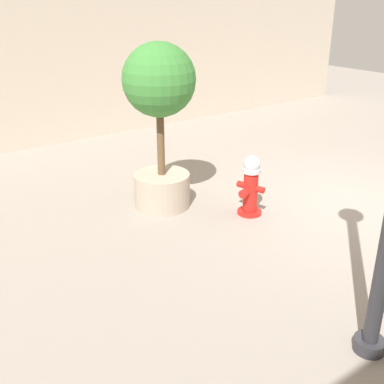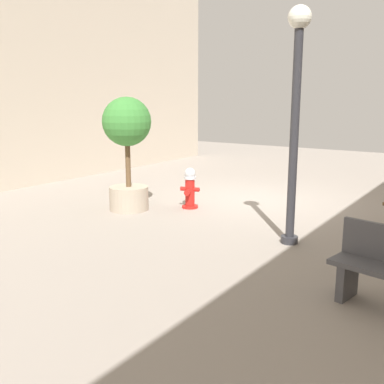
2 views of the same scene
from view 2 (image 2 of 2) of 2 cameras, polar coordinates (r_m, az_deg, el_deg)
name	(u,v)px [view 2 (image 2 of 2)]	position (r m, az deg, el deg)	size (l,w,h in m)	color
ground_plane	(254,200)	(10.69, 7.98, -1.07)	(23.40, 23.40, 0.00)	gray
fire_hydrant	(190,188)	(9.77, -0.28, 0.52)	(0.44, 0.42, 0.89)	red
planter_tree	(127,141)	(9.56, -8.27, 6.43)	(1.03, 1.03, 2.41)	tan
street_lamp	(296,101)	(7.32, 13.15, 11.33)	(0.36, 0.36, 3.76)	#2D2D33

